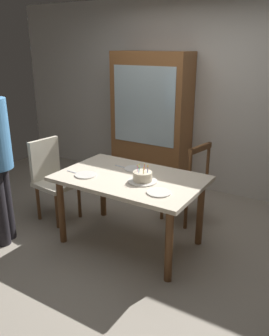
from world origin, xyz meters
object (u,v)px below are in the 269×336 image
dining_table (130,186)px  china_cabinet (151,121)px  plate_near_guest (159,192)px  plate_far_side (135,169)px  plate_near_celebrant (86,175)px  chair_upholstered (52,175)px  chair_spindle_back (185,184)px  birthday_cake (143,177)px

dining_table → china_cabinet: size_ratio=0.76×
plate_near_guest → plate_far_side: bearing=140.6°
plate_near_celebrant → chair_upholstered: bearing=162.0°
plate_near_celebrant → chair_spindle_back: bearing=55.9°
birthday_cake → china_cabinet: size_ratio=0.15×
dining_table → chair_spindle_back: 0.84m
plate_far_side → chair_upholstered: (-1.04, -0.18, -0.22)m
dining_table → birthday_cake: 0.23m
dining_table → plate_far_side: (-0.07, 0.21, 0.10)m
dining_table → plate_near_celebrant: plate_near_celebrant is taller
birthday_cake → chair_spindle_back: bearing=83.5°
plate_near_guest → chair_spindle_back: chair_spindle_back is taller
chair_spindle_back → chair_upholstered: size_ratio=1.00×
birthday_cake → plate_near_guest: (0.26, -0.15, -0.04)m
plate_far_side → chair_upholstered: 1.07m
chair_spindle_back → china_cabinet: bearing=138.9°
chair_upholstered → plate_near_guest: bearing=-8.6°
china_cabinet → dining_table: bearing=-67.9°
china_cabinet → plate_near_celebrant: bearing=-82.3°
chair_spindle_back → chair_upholstered: (-1.37, -0.75, 0.07)m
plate_near_celebrant → china_cabinet: size_ratio=0.12×
plate_far_side → china_cabinet: china_cabinet is taller
birthday_cake → plate_far_side: bearing=133.5°
plate_near_celebrant → chair_spindle_back: 1.22m
chair_spindle_back → china_cabinet: size_ratio=0.50×
china_cabinet → chair_spindle_back: bearing=-41.1°
chair_upholstered → birthday_cake: bearing=-3.4°
dining_table → chair_upholstered: bearing=178.7°
plate_near_celebrant → chair_upholstered: size_ratio=0.23×
birthday_cake → china_cabinet: bearing=116.6°
dining_table → chair_upholstered: (-1.11, 0.03, -0.12)m
chair_spindle_back → china_cabinet: 1.29m
plate_near_guest → chair_upholstered: chair_upholstered is taller
dining_table → chair_upholstered: chair_upholstered is taller
dining_table → china_cabinet: (-0.63, 1.56, 0.30)m
plate_far_side → plate_near_guest: bearing=-39.4°
plate_near_guest → china_cabinet: china_cabinet is taller
chair_spindle_back → plate_near_celebrant: bearing=-124.1°
birthday_cake → chair_spindle_back: size_ratio=0.29×
plate_far_side → chair_spindle_back: chair_spindle_back is taller
chair_upholstered → china_cabinet: china_cabinet is taller
chair_spindle_back → chair_upholstered: 1.57m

